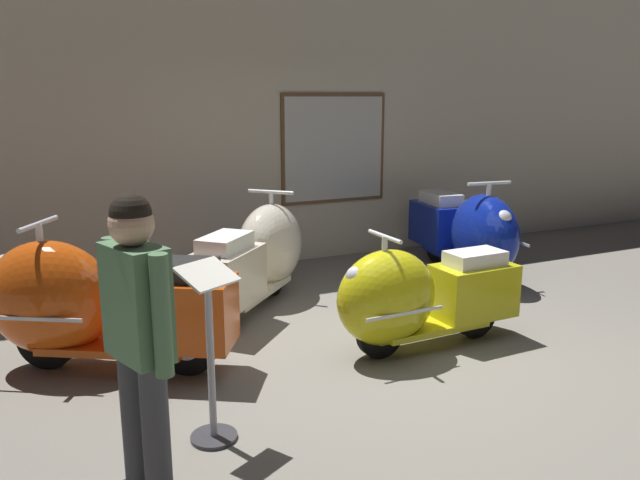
{
  "coord_description": "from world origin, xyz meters",
  "views": [
    {
      "loc": [
        -2.48,
        -3.78,
        2.0
      ],
      "look_at": [
        -0.09,
        1.32,
        0.7
      ],
      "focal_mm": 35.08,
      "sensor_mm": 36.0,
      "label": 1
    }
  ],
  "objects_px": {
    "scooter_1": "(258,256)",
    "scooter_0": "(90,304)",
    "scooter_3": "(469,233)",
    "info_stanchion": "(211,369)",
    "scooter_2": "(414,297)",
    "visitor_1": "(139,331)"
  },
  "relations": [
    {
      "from": "info_stanchion",
      "to": "scooter_3",
      "type": "bearing_deg",
      "value": 30.89
    },
    {
      "from": "scooter_1",
      "to": "scooter_0",
      "type": "bearing_deg",
      "value": 163.33
    },
    {
      "from": "scooter_3",
      "to": "visitor_1",
      "type": "distance_m",
      "value": 4.76
    },
    {
      "from": "scooter_0",
      "to": "scooter_1",
      "type": "height_order",
      "value": "scooter_0"
    },
    {
      "from": "visitor_1",
      "to": "scooter_3",
      "type": "bearing_deg",
      "value": 13.53
    },
    {
      "from": "scooter_3",
      "to": "visitor_1",
      "type": "relative_size",
      "value": 1.21
    },
    {
      "from": "scooter_0",
      "to": "scooter_1",
      "type": "distance_m",
      "value": 1.85
    },
    {
      "from": "info_stanchion",
      "to": "scooter_1",
      "type": "bearing_deg",
      "value": 63.93
    },
    {
      "from": "visitor_1",
      "to": "scooter_0",
      "type": "bearing_deg",
      "value": 73.72
    },
    {
      "from": "scooter_0",
      "to": "visitor_1",
      "type": "bearing_deg",
      "value": 123.75
    },
    {
      "from": "visitor_1",
      "to": "scooter_2",
      "type": "bearing_deg",
      "value": 5.94
    },
    {
      "from": "scooter_3",
      "to": "info_stanchion",
      "type": "distance_m",
      "value": 4.13
    },
    {
      "from": "scooter_1",
      "to": "scooter_3",
      "type": "xyz_separation_m",
      "value": [
        2.46,
        -0.1,
        0.02
      ]
    },
    {
      "from": "visitor_1",
      "to": "info_stanchion",
      "type": "distance_m",
      "value": 0.78
    },
    {
      "from": "scooter_2",
      "to": "info_stanchion",
      "type": "height_order",
      "value": "info_stanchion"
    },
    {
      "from": "scooter_0",
      "to": "scooter_3",
      "type": "distance_m",
      "value": 4.16
    },
    {
      "from": "scooter_2",
      "to": "visitor_1",
      "type": "xyz_separation_m",
      "value": [
        -2.28,
        -1.06,
        0.46
      ]
    },
    {
      "from": "scooter_1",
      "to": "visitor_1",
      "type": "xyz_separation_m",
      "value": [
        -1.54,
        -2.66,
        0.42
      ]
    },
    {
      "from": "scooter_3",
      "to": "info_stanchion",
      "type": "bearing_deg",
      "value": -51.72
    },
    {
      "from": "scooter_1",
      "to": "scooter_2",
      "type": "height_order",
      "value": "scooter_1"
    },
    {
      "from": "scooter_0",
      "to": "scooter_2",
      "type": "relative_size",
      "value": 1.14
    },
    {
      "from": "scooter_0",
      "to": "scooter_1",
      "type": "xyz_separation_m",
      "value": [
        1.63,
        0.89,
        -0.02
      ]
    }
  ]
}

